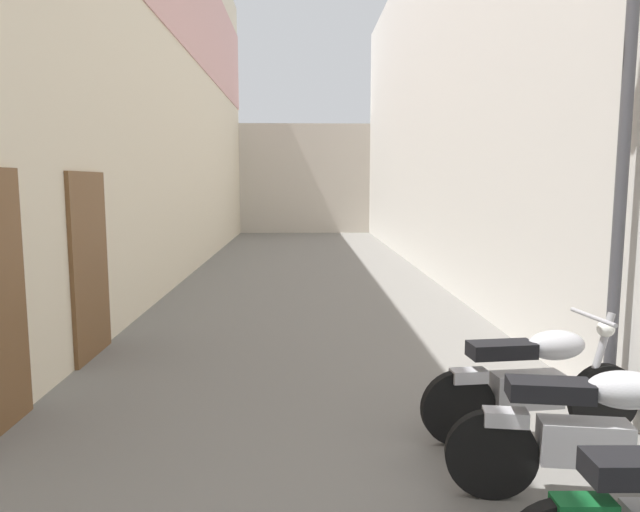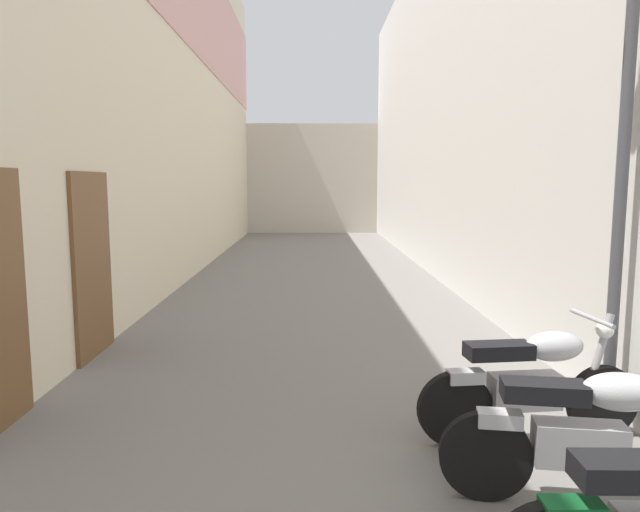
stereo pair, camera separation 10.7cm
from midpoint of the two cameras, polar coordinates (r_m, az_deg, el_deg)
ground_plane at (r=9.64m, az=-0.31°, el=-5.14°), size 40.78×40.78×0.00m
building_left at (r=11.94m, az=-15.07°, el=18.64°), size 0.45×24.78×8.87m
building_right at (r=11.93m, az=14.08°, el=16.16°), size 0.45×24.78×7.92m
building_far_end at (r=24.80m, az=-0.64°, el=7.64°), size 8.34×2.00×4.45m
motorcycle_fourth at (r=4.20m, az=25.81°, el=-15.47°), size 1.84×0.58×1.04m
motorcycle_fifth at (r=5.02m, az=20.83°, el=-11.48°), size 1.85×0.58×1.04m
street_lamp at (r=5.38m, az=27.58°, el=11.60°), size 0.79×0.18×4.33m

